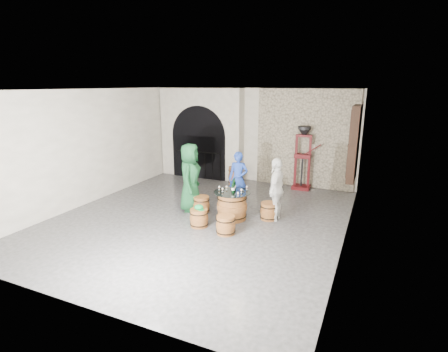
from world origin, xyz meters
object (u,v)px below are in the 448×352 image
at_px(barrel_stool_near_right, 226,225).
at_px(wine_bottle_center, 233,188).
at_px(barrel_table, 232,206).
at_px(barrel_stool_right, 269,211).
at_px(person_white, 276,189).
at_px(side_barrel, 235,176).
at_px(barrel_stool_near_left, 199,218).
at_px(corking_press, 303,153).
at_px(wine_bottle_left, 234,186).
at_px(wine_bottle_right, 234,185).
at_px(barrel_stool_far, 237,199).
at_px(person_green, 190,177).
at_px(person_blue, 238,179).
at_px(barrel_stool_left, 201,204).

relative_size(barrel_stool_near_right, wine_bottle_center, 1.39).
height_order(barrel_table, barrel_stool_right, barrel_table).
relative_size(person_white, side_barrel, 2.59).
distance_m(barrel_stool_near_left, corking_press, 4.51).
relative_size(wine_bottle_center, corking_press, 0.16).
xyz_separation_m(barrel_stool_near_right, wine_bottle_left, (-0.21, 0.96, 0.63)).
xyz_separation_m(barrel_stool_right, wine_bottle_right, (-0.88, -0.18, 0.63)).
bearing_deg(barrel_stool_near_left, side_barrel, 99.05).
relative_size(barrel_stool_near_right, corking_press, 0.22).
xyz_separation_m(barrel_stool_far, wine_bottle_right, (0.21, -0.74, 0.63)).
bearing_deg(person_green, barrel_stool_near_right, -140.90).
bearing_deg(wine_bottle_left, side_barrel, 111.60).
height_order(barrel_table, person_green, person_green).
xyz_separation_m(wine_bottle_center, corking_press, (1.00, 3.41, 0.34)).
distance_m(barrel_stool_near_left, wine_bottle_right, 1.25).
relative_size(person_blue, side_barrel, 2.48).
bearing_deg(corking_press, person_green, -128.99).
xyz_separation_m(person_blue, person_white, (1.27, -0.63, 0.03)).
distance_m(barrel_stool_near_right, person_white, 1.65).
distance_m(barrel_table, wine_bottle_right, 0.52).
bearing_deg(barrel_stool_left, person_blue, 54.39).
height_order(barrel_stool_far, side_barrel, side_barrel).
xyz_separation_m(barrel_stool_left, barrel_stool_near_right, (1.16, -1.02, 0.00)).
bearing_deg(barrel_stool_right, barrel_stool_left, -172.14).
xyz_separation_m(barrel_table, side_barrel, (-1.13, 2.94, -0.05)).
bearing_deg(person_green, person_white, -99.12).
xyz_separation_m(wine_bottle_left, corking_press, (1.03, 3.29, 0.34)).
relative_size(barrel_table, barrel_stool_left, 2.05).
height_order(barrel_stool_right, wine_bottle_left, wine_bottle_left).
bearing_deg(side_barrel, barrel_stool_near_left, -80.95).
distance_m(person_white, side_barrel, 3.34).
distance_m(barrel_stool_left, wine_bottle_left, 1.14).
bearing_deg(person_white, side_barrel, -139.52).
height_order(person_blue, wine_bottle_right, person_blue).
bearing_deg(side_barrel, wine_bottle_left, -68.40).
xyz_separation_m(barrel_stool_left, person_green, (-0.35, 0.04, 0.70)).
relative_size(barrel_stool_near_left, side_barrel, 0.73).
bearing_deg(wine_bottle_center, person_white, 26.61).
relative_size(person_white, wine_bottle_right, 4.90).
bearing_deg(person_green, barrel_stool_near_left, -156.81).
xyz_separation_m(barrel_stool_near_left, wine_bottle_right, (0.52, 0.95, 0.63)).
bearing_deg(wine_bottle_left, person_blue, 105.32).
height_order(barrel_stool_left, wine_bottle_left, wine_bottle_left).
bearing_deg(barrel_stool_right, barrel_table, -157.71).
relative_size(barrel_stool_near_right, wine_bottle_left, 1.39).
bearing_deg(corking_press, barrel_stool_far, -120.53).
height_order(barrel_stool_left, barrel_stool_right, same).
relative_size(barrel_stool_right, person_green, 0.25).
bearing_deg(corking_press, side_barrel, -172.39).
bearing_deg(corking_press, barrel_stool_right, -96.34).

